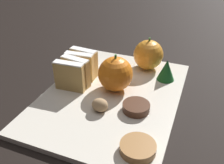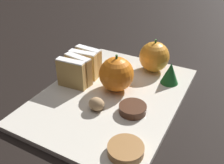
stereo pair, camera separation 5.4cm
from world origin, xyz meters
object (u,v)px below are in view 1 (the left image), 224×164
object	(u,v)px
orange_near	(148,55)
chocolate_cookie	(136,107)
orange_far	(117,74)
walnut	(99,105)

from	to	relation	value
orange_near	chocolate_cookie	world-z (taller)	orange_near
orange_far	chocolate_cookie	xyz separation A→B (m)	(0.06, -0.06, -0.03)
orange_near	orange_far	world-z (taller)	orange_far
orange_near	walnut	world-z (taller)	orange_near
chocolate_cookie	orange_far	bearing A→B (deg)	137.35
walnut	chocolate_cookie	distance (m)	0.08
orange_near	walnut	bearing A→B (deg)	-102.03
orange_far	chocolate_cookie	distance (m)	0.09
orange_near	orange_far	distance (m)	0.13
orange_far	walnut	size ratio (longest dim) A/B	2.56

